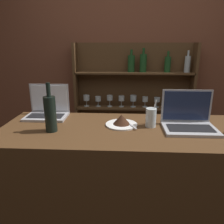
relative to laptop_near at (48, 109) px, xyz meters
name	(u,v)px	position (x,y,z in m)	size (l,w,h in m)	color
bar_counter	(133,199)	(0.65, -0.22, -0.60)	(1.76, 0.63, 1.09)	#4C3019
back_wall	(131,67)	(0.65, 1.06, 0.21)	(7.00, 0.06, 2.70)	brown
back_shelf	(134,109)	(0.69, 0.98, -0.27)	(1.36, 0.18, 1.63)	brown
laptop_near	(48,109)	(0.00, 0.00, 0.00)	(0.30, 0.21, 0.24)	#ADADB2
laptop_far	(188,120)	(0.99, -0.19, 0.00)	(0.33, 0.24, 0.24)	#ADADB2
cake_plate	(122,121)	(0.56, -0.16, -0.03)	(0.21, 0.21, 0.08)	white
water_glass	(151,118)	(0.75, -0.17, 0.01)	(0.07, 0.07, 0.18)	silver
wine_bottle_dark	(50,113)	(0.12, -0.29, 0.06)	(0.07, 0.07, 0.31)	black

